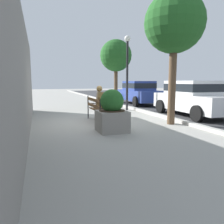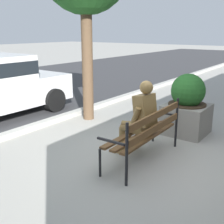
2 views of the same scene
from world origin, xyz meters
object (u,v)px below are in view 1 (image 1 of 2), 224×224
at_px(parked_car_blue, 139,92).
at_px(lamp_post, 127,62).
at_px(bronze_statue_seated, 104,104).
at_px(concrete_planter, 112,113).
at_px(park_bench, 98,108).
at_px(street_tree_down_street, 174,24).
at_px(street_tree_near_bench, 116,56).
at_px(parked_car_white, 193,97).

relative_size(parked_car_blue, lamp_post, 1.06).
bearing_deg(bronze_statue_seated, concrete_planter, -7.79).
bearing_deg(park_bench, bronze_statue_seated, 68.52).
height_order(park_bench, street_tree_down_street, street_tree_down_street).
distance_m(concrete_planter, parked_car_blue, 8.54).
bearing_deg(street_tree_near_bench, parked_car_blue, 112.66).
height_order(bronze_statue_seated, parked_car_white, parked_car_white).
height_order(bronze_statue_seated, lamp_post, lamp_post).
bearing_deg(parked_car_blue, street_tree_down_street, -16.69).
height_order(park_bench, street_tree_near_bench, street_tree_near_bench).
bearing_deg(street_tree_down_street, park_bench, -118.62).
bearing_deg(street_tree_near_bench, street_tree_down_street, -0.65).
bearing_deg(street_tree_down_street, parked_car_white, 124.43).
xyz_separation_m(park_bench, street_tree_down_street, (1.30, 2.37, 2.92)).
relative_size(street_tree_near_bench, lamp_post, 1.03).
relative_size(park_bench, lamp_post, 0.46).
xyz_separation_m(concrete_planter, street_tree_down_street, (-0.42, 2.39, 2.88)).
height_order(concrete_planter, street_tree_down_street, street_tree_down_street).
height_order(street_tree_near_bench, lamp_post, street_tree_near_bench).
height_order(parked_car_blue, parked_car_white, same).
xyz_separation_m(street_tree_near_bench, parked_car_blue, (-0.83, 1.99, -2.21)).
relative_size(parked_car_blue, parked_car_white, 1.00).
bearing_deg(concrete_planter, lamp_post, 152.21).
distance_m(bronze_statue_seated, parked_car_blue, 7.05).
xyz_separation_m(concrete_planter, street_tree_near_bench, (-6.45, 2.46, 2.46)).
height_order(park_bench, concrete_planter, concrete_planter).
xyz_separation_m(bronze_statue_seated, street_tree_near_bench, (-4.82, 2.23, 2.38)).
xyz_separation_m(parked_car_white, lamp_post, (-2.77, -2.02, 1.71)).
bearing_deg(parked_car_white, bronze_statue_seated, -87.33).
height_order(concrete_planter, lamp_post, lamp_post).
height_order(street_tree_near_bench, street_tree_down_street, street_tree_down_street).
bearing_deg(parked_car_blue, lamp_post, -37.01).
xyz_separation_m(bronze_statue_seated, parked_car_white, (-0.20, 4.22, 0.17)).
relative_size(park_bench, concrete_planter, 1.40).
distance_m(parked_car_blue, lamp_post, 3.76).
relative_size(bronze_statue_seated, street_tree_down_street, 0.30).
xyz_separation_m(street_tree_near_bench, lamp_post, (1.85, -0.03, -0.50)).
height_order(street_tree_down_street, lamp_post, street_tree_down_street).
xyz_separation_m(park_bench, parked_car_blue, (-5.56, 4.43, 0.30)).
distance_m(concrete_planter, street_tree_near_bench, 7.33).
bearing_deg(street_tree_down_street, parked_car_blue, 163.31).
distance_m(parked_car_white, lamp_post, 3.83).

